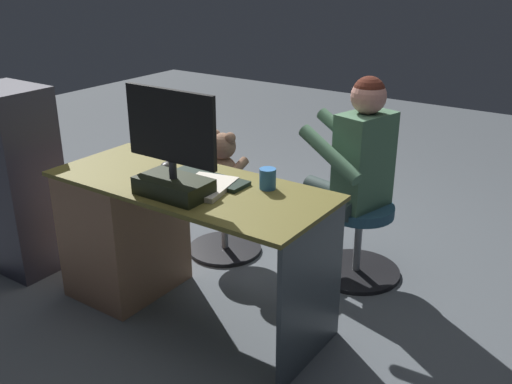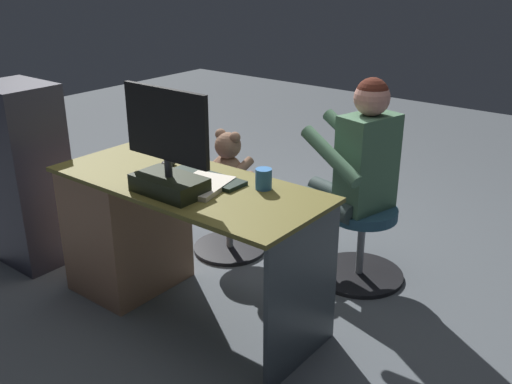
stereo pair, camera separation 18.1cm
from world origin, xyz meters
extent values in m
plane|color=#585E65|center=(0.00, 0.00, 0.00)|extent=(10.00, 10.00, 0.00)
cube|color=brown|center=(0.00, 0.39, 0.73)|extent=(1.45, 0.61, 0.02)
cube|color=#966A4D|center=(0.48, 0.39, 0.36)|extent=(0.46, 0.56, 0.72)
cube|color=#414A4F|center=(-0.70, 0.39, 0.36)|extent=(0.02, 0.55, 0.72)
cube|color=black|center=(-0.05, 0.54, 0.78)|extent=(0.35, 0.20, 0.08)
cylinder|color=#333338|center=(-0.05, 0.54, 0.87)|extent=(0.04, 0.04, 0.08)
cube|color=black|center=(-0.05, 0.54, 1.07)|extent=(0.50, 0.02, 0.33)
cube|color=black|center=(-0.05, 0.53, 1.07)|extent=(0.46, 0.00, 0.30)
cube|color=black|center=(-0.06, 0.31, 0.75)|extent=(0.42, 0.14, 0.02)
ellipsoid|color=#292726|center=(0.23, 0.28, 0.76)|extent=(0.06, 0.10, 0.04)
cylinder|color=#3372BF|center=(-0.36, 0.23, 0.79)|extent=(0.08, 0.08, 0.10)
cube|color=black|center=(0.22, 0.43, 0.75)|extent=(0.08, 0.16, 0.02)
cube|color=beige|center=(-0.12, 0.40, 0.75)|extent=(0.28, 0.34, 0.02)
cylinder|color=black|center=(0.29, -0.27, 0.01)|extent=(0.47, 0.47, 0.03)
cylinder|color=gray|center=(0.29, -0.27, 0.20)|extent=(0.04, 0.04, 0.36)
cylinder|color=navy|center=(0.29, -0.27, 0.41)|extent=(0.38, 0.38, 0.06)
ellipsoid|color=#946B52|center=(0.29, -0.27, 0.54)|extent=(0.19, 0.16, 0.20)
sphere|color=#946B52|center=(0.29, -0.27, 0.71)|extent=(0.16, 0.16, 0.16)
sphere|color=beige|center=(0.29, -0.34, 0.69)|extent=(0.06, 0.06, 0.06)
sphere|color=#946B52|center=(0.24, -0.27, 0.77)|extent=(0.07, 0.07, 0.07)
sphere|color=#946B52|center=(0.35, -0.27, 0.77)|extent=(0.07, 0.07, 0.07)
cylinder|color=#946B52|center=(0.20, -0.30, 0.58)|extent=(0.06, 0.15, 0.10)
cylinder|color=#946B52|center=(0.39, -0.30, 0.58)|extent=(0.06, 0.15, 0.10)
cylinder|color=#946B52|center=(0.25, -0.38, 0.48)|extent=(0.06, 0.12, 0.06)
cylinder|color=#946B52|center=(0.34, -0.38, 0.48)|extent=(0.06, 0.12, 0.06)
cylinder|color=black|center=(-0.53, -0.48, 0.01)|extent=(0.52, 0.52, 0.03)
cylinder|color=gray|center=(-0.53, -0.48, 0.20)|extent=(0.04, 0.04, 0.36)
cylinder|color=#2B546C|center=(-0.53, -0.48, 0.41)|extent=(0.39, 0.39, 0.06)
cube|color=#507A5A|center=(-0.53, -0.48, 0.71)|extent=(0.27, 0.36, 0.54)
sphere|color=tan|center=(-0.53, -0.48, 1.08)|extent=(0.19, 0.19, 0.19)
sphere|color=#512318|center=(-0.53, -0.48, 1.09)|extent=(0.18, 0.18, 0.18)
cylinder|color=#507A5A|center=(-0.43, -0.25, 0.79)|extent=(0.43, 0.18, 0.25)
cylinder|color=#507A5A|center=(-0.33, -0.64, 0.79)|extent=(0.43, 0.18, 0.25)
cylinder|color=#354443|center=(-0.37, -0.35, 0.46)|extent=(0.39, 0.20, 0.11)
cylinder|color=#354443|center=(-0.19, -0.30, 0.22)|extent=(0.10, 0.10, 0.44)
cylinder|color=#354443|center=(-0.32, -0.52, 0.46)|extent=(0.39, 0.20, 0.11)
cylinder|color=#354443|center=(-0.14, -0.47, 0.22)|extent=(0.10, 0.10, 0.44)
cube|color=#2C2C36|center=(1.18, 0.56, 0.55)|extent=(0.44, 0.36, 1.10)
camera|label=1|loc=(-1.76, 2.37, 1.76)|focal=40.64mm
camera|label=2|loc=(-1.91, 2.26, 1.76)|focal=40.64mm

